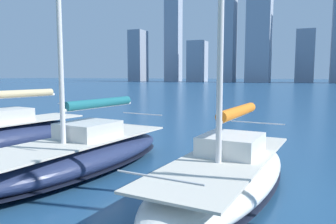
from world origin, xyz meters
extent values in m
cube|color=#8791A0|center=(-1.68, -164.02, 12.10)|extent=(8.19, 8.50, 24.19)
cube|color=#939DAD|center=(18.15, -155.53, 21.36)|extent=(10.61, 11.16, 42.71)
cube|color=#8D97A7|center=(32.68, -155.90, 25.40)|extent=(6.77, 9.43, 50.80)
cube|color=#939DAD|center=(49.59, -160.91, 10.37)|extent=(8.59, 10.07, 20.73)
cube|color=#909AA9|center=(65.63, -167.05, 24.66)|extent=(8.33, 6.54, 49.32)
cube|color=gray|center=(82.98, -158.58, 13.75)|extent=(7.62, 9.97, 27.50)
ellipsoid|color=white|center=(-1.93, -6.87, 0.48)|extent=(3.34, 8.45, 0.97)
ellipsoid|color=black|center=(-1.93, -6.87, 0.22)|extent=(3.36, 8.49, 0.10)
cube|color=beige|center=(-1.93, -6.87, 1.00)|extent=(2.78, 7.42, 0.06)
cube|color=silver|center=(-1.97, -7.36, 1.30)|extent=(1.75, 1.94, 0.55)
cylinder|color=silver|center=(-2.02, -7.98, 2.08)|extent=(0.40, 3.47, 0.12)
cylinder|color=orange|center=(-2.02, -7.98, 2.20)|extent=(0.58, 3.21, 0.32)
cylinder|color=silver|center=(-1.63, -3.08, 1.52)|extent=(1.74, 0.18, 0.04)
cylinder|color=silver|center=(-2.24, -10.57, 1.52)|extent=(2.01, 0.20, 0.04)
ellipsoid|color=navy|center=(3.13, -6.86, 0.53)|extent=(3.65, 8.80, 1.06)
ellipsoid|color=black|center=(3.13, -6.86, 0.24)|extent=(3.66, 8.85, 0.10)
cube|color=beige|center=(3.13, -6.86, 1.09)|extent=(3.05, 7.73, 0.06)
cube|color=silver|center=(3.08, -7.37, 1.39)|extent=(1.83, 2.05, 0.55)
cylinder|color=silver|center=(3.00, -8.01, 2.17)|extent=(0.52, 3.58, 0.12)
cylinder|color=#19606B|center=(3.00, -8.01, 2.29)|extent=(0.68, 3.32, 0.32)
cylinder|color=silver|center=(2.71, -10.68, 1.61)|extent=(2.03, 0.27, 0.04)
cube|color=silver|center=(7.86, -7.92, 1.60)|extent=(1.78, 2.22, 0.55)
cylinder|color=silver|center=(7.75, -8.59, 2.37)|extent=(0.75, 3.80, 0.12)
cylinder|color=#C6B284|center=(7.75, -8.59, 2.49)|extent=(0.90, 3.53, 0.32)
cylinder|color=silver|center=(7.27, -11.43, 1.81)|extent=(1.82, 0.34, 0.04)
camera|label=1|loc=(-3.98, 1.96, 3.30)|focal=35.00mm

